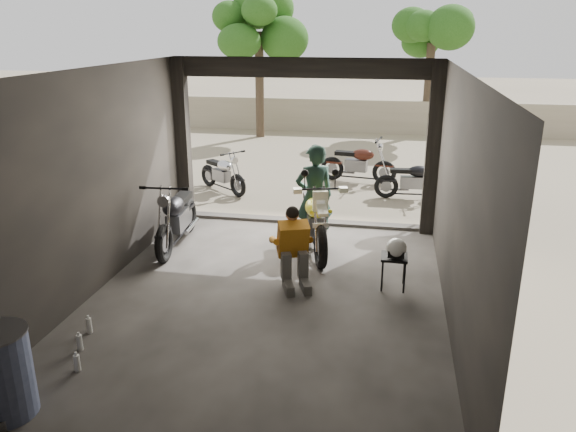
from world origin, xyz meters
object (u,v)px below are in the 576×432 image
(outside_bike_a, at_px, (222,171))
(oil_drum, at_px, (1,375))
(rider, at_px, (314,197))
(helmet, at_px, (396,248))
(left_bike, at_px, (176,213))
(outside_bike_c, at_px, (414,177))
(mechanic, at_px, (295,250))
(stool, at_px, (394,260))
(main_bike, at_px, (315,215))
(outside_bike_b, at_px, (358,160))
(sign_post, at_px, (457,133))

(outside_bike_a, xyz_separation_m, oil_drum, (0.24, -8.22, -0.05))
(rider, relative_size, helmet, 5.82)
(left_bike, relative_size, outside_bike_c, 1.21)
(rider, bearing_deg, mechanic, 63.33)
(oil_drum, bearing_deg, left_bike, 90.00)
(left_bike, xyz_separation_m, rider, (2.38, 0.42, 0.30))
(stool, bearing_deg, rider, 133.78)
(mechanic, bearing_deg, outside_bike_a, 97.73)
(outside_bike_a, height_order, helmet, outside_bike_a)
(left_bike, height_order, rider, rider)
(main_bike, height_order, outside_bike_b, main_bike)
(oil_drum, bearing_deg, stool, 43.93)
(main_bike, relative_size, oil_drum, 2.13)
(outside_bike_c, height_order, helmet, outside_bike_c)
(outside_bike_c, bearing_deg, left_bike, 128.13)
(main_bike, xyz_separation_m, helmet, (1.38, -1.31, 0.01))
(left_bike, relative_size, oil_drum, 1.98)
(left_bike, xyz_separation_m, mechanic, (2.33, -1.24, -0.04))
(outside_bike_a, height_order, sign_post, sign_post)
(left_bike, height_order, oil_drum, left_bike)
(left_bike, distance_m, mechanic, 2.63)
(rider, bearing_deg, main_bike, 75.94)
(sign_post, bearing_deg, mechanic, -120.02)
(left_bike, xyz_separation_m, oil_drum, (0.00, -4.69, -0.16))
(outside_bike_b, distance_m, helmet, 6.14)
(outside_bike_c, bearing_deg, stool, 171.54)
(stool, distance_m, helmet, 0.22)
(main_bike, relative_size, helmet, 6.26)
(outside_bike_a, bearing_deg, oil_drum, -140.18)
(sign_post, bearing_deg, left_bike, -147.60)
(outside_bike_b, height_order, stool, outside_bike_b)
(main_bike, relative_size, stool, 3.75)
(main_bike, bearing_deg, mechanic, -109.40)
(helmet, bearing_deg, stool, 115.91)
(sign_post, bearing_deg, outside_bike_a, 174.69)
(outside_bike_b, xyz_separation_m, mechanic, (-0.52, -6.21, 0.02))
(helmet, bearing_deg, outside_bike_a, 133.12)
(oil_drum, bearing_deg, outside_bike_a, 91.67)
(rider, distance_m, stool, 2.08)
(outside_bike_b, xyz_separation_m, oil_drum, (-2.85, -9.66, -0.10))
(rider, bearing_deg, helmet, 108.57)
(left_bike, xyz_separation_m, stool, (3.78, -1.04, -0.17))
(left_bike, distance_m, oil_drum, 4.69)
(main_bike, distance_m, outside_bike_a, 4.24)
(outside_bike_b, height_order, rider, rider)
(stool, bearing_deg, mechanic, -172.44)
(rider, distance_m, oil_drum, 5.65)
(outside_bike_a, height_order, rider, rider)
(helmet, bearing_deg, mechanic, -172.22)
(oil_drum, xyz_separation_m, sign_post, (4.92, 7.49, 1.23))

